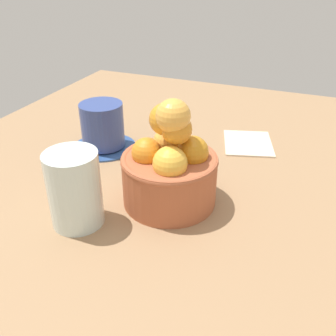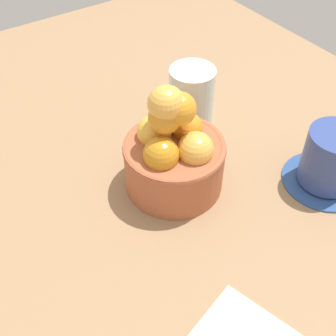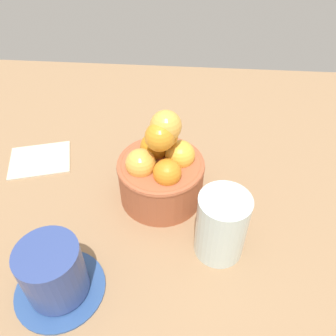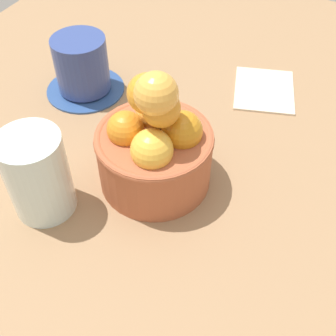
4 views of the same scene
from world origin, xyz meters
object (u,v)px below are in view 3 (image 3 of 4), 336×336
(coffee_cup, at_px, (54,274))
(terracotta_bowl, at_px, (161,170))
(water_glass, at_px, (221,226))
(folded_napkin, at_px, (40,159))

(coffee_cup, bearing_deg, terracotta_bowl, 56.96)
(terracotta_bowl, bearing_deg, coffee_cup, -123.04)
(terracotta_bowl, height_order, water_glass, terracotta_bowl)
(terracotta_bowl, distance_m, water_glass, 0.13)
(terracotta_bowl, xyz_separation_m, coffee_cup, (-0.12, -0.18, -0.02))
(terracotta_bowl, xyz_separation_m, water_glass, (0.09, -0.10, -0.01))
(folded_napkin, bearing_deg, water_glass, -26.90)
(water_glass, relative_size, folded_napkin, 0.96)
(coffee_cup, height_order, folded_napkin, coffee_cup)
(water_glass, height_order, folded_napkin, water_glass)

